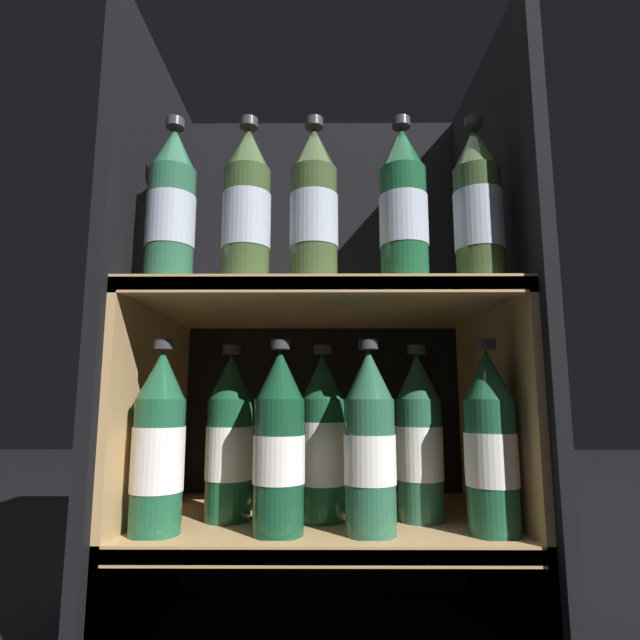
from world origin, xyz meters
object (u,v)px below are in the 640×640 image
bottle_upper_front_3 (401,210)px  bottle_lower_back_0 (227,440)px  bottle_lower_front_0 (156,445)px  bottle_lower_back_1 (322,441)px  bottle_lower_back_2 (416,440)px  bottle_upper_front_2 (311,210)px  bottle_lower_front_1 (276,444)px  bottle_lower_front_2 (367,445)px  bottle_lower_front_3 (488,445)px  bottle_upper_front_0 (169,210)px  bottle_upper_front_1 (244,211)px  bottle_upper_front_4 (475,210)px

bottle_upper_front_3 → bottle_lower_back_0: bearing=163.2°
bottle_lower_front_0 → bottle_lower_back_1: bearing=19.1°
bottle_lower_back_2 → bottle_upper_front_2: bearing=-153.7°
bottle_lower_front_1 → bottle_lower_back_0: (-0.08, 0.08, -0.00)m
bottle_lower_front_2 → bottle_lower_front_3: (0.17, 0.00, -0.00)m
bottle_lower_front_0 → bottle_upper_front_3: bearing=0.0°
bottle_lower_front_0 → bottle_lower_front_3: (0.46, 0.00, 0.00)m
bottle_lower_front_2 → bottle_lower_back_2: bearing=43.7°
bottle_upper_front_0 → bottle_lower_front_0: bearing=180.0°
bottle_upper_front_1 → bottle_lower_front_1: bottle_upper_front_1 is taller
bottle_lower_back_0 → bottle_lower_back_2: same height
bottle_lower_front_1 → bottle_lower_front_2: bearing=0.0°
bottle_upper_front_4 → bottle_lower_front_1: bottle_upper_front_4 is taller
bottle_upper_front_0 → bottle_lower_front_2: bottle_upper_front_0 is taller
bottle_upper_front_2 → bottle_upper_front_4: (0.24, 0.00, -0.00)m
bottle_upper_front_1 → bottle_lower_front_2: bottle_upper_front_1 is taller
bottle_lower_back_2 → bottle_upper_front_3: bearing=-109.4°
bottle_upper_front_1 → bottle_lower_back_1: (0.12, 0.08, -0.34)m
bottle_upper_front_3 → bottle_upper_front_2: bearing=-180.0°
bottle_upper_front_4 → bottle_lower_back_2: bearing=136.1°
bottle_lower_front_2 → bottle_upper_front_2: bearing=-180.0°
bottle_upper_front_2 → bottle_lower_back_1: bottle_upper_front_2 is taller
bottle_upper_front_0 → bottle_upper_front_1: (0.11, -0.00, -0.00)m
bottle_upper_front_0 → bottle_lower_front_2: bearing=0.0°
bottle_lower_front_2 → bottle_lower_back_2: (0.08, 0.08, -0.00)m
bottle_upper_front_4 → bottle_lower_back_0: bottle_upper_front_4 is taller
bottle_lower_front_2 → bottle_lower_back_1: same height
bottle_lower_front_1 → bottle_lower_back_2: same height
bottle_upper_front_0 → bottle_upper_front_3: size_ratio=1.00×
bottle_upper_front_0 → bottle_lower_back_1: size_ratio=1.00×
bottle_upper_front_1 → bottle_lower_front_0: size_ratio=1.00×
bottle_upper_front_4 → bottle_lower_front_0: bearing=180.0°
bottle_upper_front_1 → bottle_lower_back_0: bearing=111.2°
bottle_lower_front_2 → bottle_lower_front_3: bearing=0.0°
bottle_lower_front_3 → bottle_lower_back_0: size_ratio=1.00×
bottle_lower_front_0 → bottle_lower_front_1: 0.17m
bottle_lower_front_2 → bottle_upper_front_1: bearing=-180.0°
bottle_lower_front_1 → bottle_upper_front_3: bearing=0.0°
bottle_upper_front_3 → bottle_lower_front_3: 0.36m
bottle_lower_front_3 → bottle_lower_front_0: bearing=180.0°
bottle_lower_front_1 → bottle_lower_back_1: bearing=51.8°
bottle_upper_front_1 → bottle_upper_front_4: size_ratio=1.00×
bottle_upper_front_0 → bottle_upper_front_4: 0.46m
bottle_upper_front_0 → bottle_upper_front_4: (0.46, -0.00, -0.00)m
bottle_upper_front_1 → bottle_upper_front_4: same height
bottle_upper_front_1 → bottle_lower_back_1: bottle_upper_front_1 is taller
bottle_upper_front_0 → bottle_lower_front_0: bottle_upper_front_0 is taller
bottle_lower_front_0 → bottle_lower_back_0: 0.12m
bottle_lower_front_0 → bottle_lower_front_3: bearing=0.0°
bottle_upper_front_0 → bottle_upper_front_1: size_ratio=1.00×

